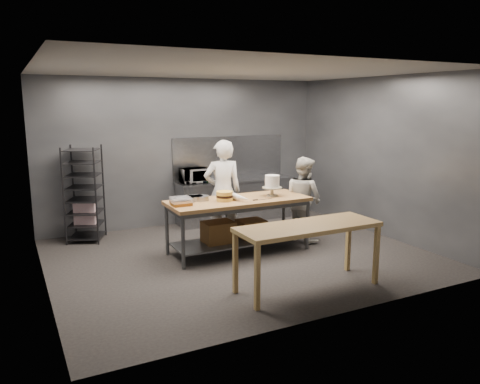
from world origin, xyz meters
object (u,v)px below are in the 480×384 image
object	(u,v)px
near_counter	(308,231)
layer_cake	(225,196)
speed_rack	(84,195)
chef_right	(303,199)
chef_behind	(223,192)
work_table	(236,219)
microwave	(194,175)
frosted_cake_stand	(272,183)

from	to	relation	value
near_counter	layer_cake	bearing A→B (deg)	102.09
speed_rack	chef_right	distance (m)	4.01
near_counter	chef_behind	distance (m)	2.50
near_counter	chef_right	bearing A→B (deg)	57.17
work_table	chef_behind	distance (m)	0.73
microwave	frosted_cake_stand	bearing A→B (deg)	-71.85
speed_rack	frosted_cake_stand	distance (m)	3.44
work_table	chef_right	bearing A→B (deg)	3.40
near_counter	microwave	xyz separation A→B (m)	(-0.14, 3.83, 0.24)
work_table	microwave	distance (m)	2.02
work_table	chef_behind	size ratio (longest dim) A/B	1.28
chef_right	microwave	world-z (taller)	chef_right
chef_right	layer_cake	world-z (taller)	chef_right
speed_rack	layer_cake	size ratio (longest dim) A/B	6.44
chef_right	layer_cake	size ratio (longest dim) A/B	5.71
speed_rack	chef_right	xyz separation A→B (m)	(3.59, -1.79, -0.08)
work_table	near_counter	world-z (taller)	work_table
microwave	layer_cake	size ratio (longest dim) A/B	1.99
near_counter	chef_right	xyz separation A→B (m)	(1.26, 1.95, -0.04)
near_counter	speed_rack	size ratio (longest dim) A/B	1.14
near_counter	microwave	bearing A→B (deg)	92.11
layer_cake	frosted_cake_stand	bearing A→B (deg)	-0.15
chef_behind	microwave	size ratio (longest dim) A/B	3.45
chef_right	microwave	size ratio (longest dim) A/B	2.86
speed_rack	chef_behind	world-z (taller)	chef_behind
work_table	chef_right	size ratio (longest dim) A/B	1.55
near_counter	frosted_cake_stand	xyz separation A→B (m)	(0.51, 1.83, 0.34)
microwave	layer_cake	xyz separation A→B (m)	(-0.25, -2.00, -0.05)
near_counter	chef_behind	world-z (taller)	chef_behind
chef_right	microwave	bearing A→B (deg)	25.57
chef_behind	near_counter	bearing A→B (deg)	104.58
microwave	frosted_cake_stand	distance (m)	2.11
chef_right	layer_cake	bearing A→B (deg)	83.06
speed_rack	near_counter	bearing A→B (deg)	-58.20
speed_rack	frosted_cake_stand	bearing A→B (deg)	-34.08
work_table	layer_cake	bearing A→B (deg)	-170.42
work_table	frosted_cake_stand	world-z (taller)	frosted_cake_stand
work_table	layer_cake	world-z (taller)	layer_cake
near_counter	microwave	size ratio (longest dim) A/B	3.69
microwave	frosted_cake_stand	world-z (taller)	frosted_cake_stand
microwave	chef_behind	bearing A→B (deg)	-89.00
speed_rack	chef_behind	xyz separation A→B (m)	(2.21, -1.25, 0.08)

